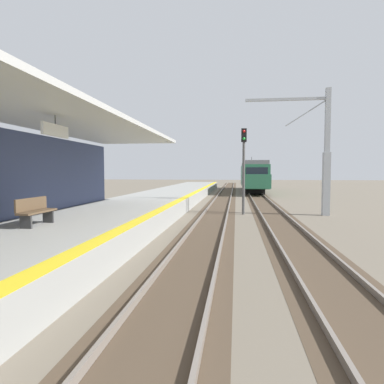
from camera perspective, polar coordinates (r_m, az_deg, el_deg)
station_platform at (r=16.49m, az=-12.48°, el=-4.11°), size 5.00×80.00×0.91m
track_pair_nearest_platform at (r=19.56m, az=3.91°, el=-4.04°), size 2.34×120.00×0.16m
track_pair_middle at (r=19.64m, az=13.88°, el=-4.10°), size 2.34×120.00×0.16m
approaching_train at (r=45.14m, az=10.33°, el=2.87°), size 2.93×19.60×4.76m
rail_signal_post at (r=20.54m, az=8.80°, el=5.08°), size 0.32×0.34×5.20m
catenary_pylon_far_side at (r=21.33m, az=21.20°, el=5.92°), size 5.00×0.40×7.50m
platform_bench at (r=11.69m, az=-25.14°, el=-2.88°), size 0.45×1.60×0.88m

